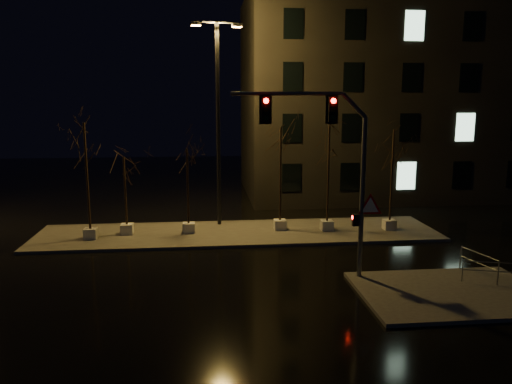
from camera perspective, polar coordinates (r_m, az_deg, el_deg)
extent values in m
plane|color=black|center=(22.02, -0.92, -9.01)|extent=(90.00, 90.00, 0.00)
cube|color=#47443F|center=(27.71, -2.01, -4.73)|extent=(22.00, 5.00, 0.15)
cube|color=#47443F|center=(20.85, 21.40, -10.70)|extent=(7.00, 5.00, 0.15)
cube|color=black|center=(41.78, 16.56, 10.29)|extent=(25.00, 12.00, 15.00)
cube|color=silver|center=(27.73, -18.38, -4.52)|extent=(0.65, 0.65, 0.55)
cylinder|color=black|center=(27.13, -18.74, 1.68)|extent=(0.11, 0.11, 5.51)
cube|color=silver|center=(28.11, -14.52, -4.11)|extent=(0.65, 0.65, 0.55)
cylinder|color=black|center=(27.67, -14.72, 0.12)|extent=(0.11, 0.11, 3.67)
cube|color=silver|center=(27.71, -7.69, -4.07)|extent=(0.65, 0.65, 0.55)
cylinder|color=black|center=(27.23, -7.81, 0.66)|extent=(0.11, 0.11, 4.09)
cube|color=silver|center=(28.18, 2.76, -3.74)|extent=(0.65, 0.65, 0.55)
cylinder|color=black|center=(27.61, 2.82, 2.05)|extent=(0.11, 0.11, 5.20)
cube|color=silver|center=(28.28, 8.10, -3.78)|extent=(0.65, 0.65, 0.55)
cylinder|color=black|center=(27.69, 8.27, 2.31)|extent=(0.11, 0.11, 5.52)
cube|color=silver|center=(29.15, 14.99, -3.61)|extent=(0.65, 0.65, 0.55)
cylinder|color=black|center=(28.61, 15.26, 1.86)|extent=(0.11, 0.11, 5.07)
cylinder|color=slate|center=(20.57, 12.02, -0.79)|extent=(0.20, 0.20, 6.52)
cylinder|color=slate|center=(19.57, 3.59, 11.16)|extent=(4.35, 0.33, 0.15)
cube|color=black|center=(19.87, 8.74, 9.32)|extent=(0.34, 0.25, 0.98)
cube|color=black|center=(19.48, 1.12, 9.42)|extent=(0.34, 0.25, 0.98)
cube|color=black|center=(20.69, 11.29, -3.16)|extent=(0.25, 0.21, 0.49)
cone|color=red|center=(20.67, 12.90, -1.69)|extent=(1.13, 0.08, 1.13)
sphere|color=#FF0C07|center=(20.18, 12.45, 10.14)|extent=(0.20, 0.20, 0.20)
cylinder|color=black|center=(28.62, -4.35, 7.44)|extent=(0.23, 0.23, 11.38)
cylinder|color=black|center=(28.88, -4.52, 18.79)|extent=(2.49, 0.51, 0.11)
cube|color=orange|center=(28.67, -6.87, 18.47)|extent=(0.61, 0.40, 0.23)
cube|color=orange|center=(29.08, -2.19, 18.41)|extent=(0.61, 0.40, 0.23)
cylinder|color=slate|center=(21.90, 22.52, -8.41)|extent=(0.05, 0.05, 0.82)
cylinder|color=slate|center=(22.01, 25.16, -7.28)|extent=(1.93, 0.58, 0.04)
cylinder|color=slate|center=(22.12, 25.08, -8.18)|extent=(1.93, 0.58, 0.04)
cylinder|color=slate|center=(22.03, 25.93, -8.41)|extent=(0.05, 0.05, 0.93)
cylinder|color=slate|center=(23.45, 22.34, -7.01)|extent=(0.05, 0.05, 0.93)
cylinder|color=slate|center=(22.58, 24.17, -6.44)|extent=(0.52, 2.03, 0.04)
cylinder|color=slate|center=(22.70, 24.09, -7.44)|extent=(0.52, 2.03, 0.04)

